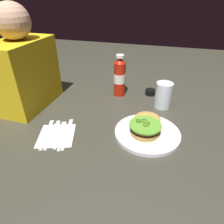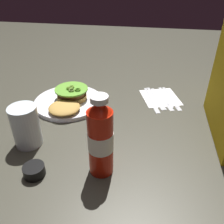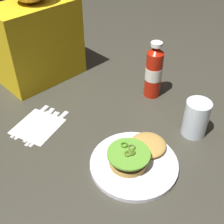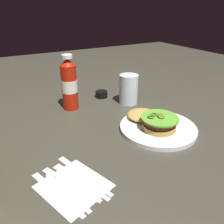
{
  "view_description": "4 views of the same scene",
  "coord_description": "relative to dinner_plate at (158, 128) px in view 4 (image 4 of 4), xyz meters",
  "views": [
    {
      "loc": [
        -0.79,
        -0.15,
        0.52
      ],
      "look_at": [
        -0.05,
        0.06,
        0.04
      ],
      "focal_mm": 31.46,
      "sensor_mm": 36.0,
      "label": 1
    },
    {
      "loc": [
        0.69,
        0.2,
        0.49
      ],
      "look_at": [
        -0.0,
        0.08,
        0.05
      ],
      "focal_mm": 38.15,
      "sensor_mm": 36.0,
      "label": 2
    },
    {
      "loc": [
        -0.58,
        -0.5,
        0.72
      ],
      "look_at": [
        -0.02,
        0.08,
        0.06
      ],
      "focal_mm": 47.18,
      "sensor_mm": 36.0,
      "label": 3
    },
    {
      "loc": [
        -0.64,
        0.38,
        0.42
      ],
      "look_at": [
        -0.06,
        0.05,
        0.09
      ],
      "focal_mm": 36.0,
      "sensor_mm": 36.0,
      "label": 4
    }
  ],
  "objects": [
    {
      "name": "ground_plane",
      "position": [
        0.11,
        0.11,
        -0.01
      ],
      "size": [
        3.0,
        3.0,
        0.0
      ],
      "primitive_type": "plane",
      "color": "#37362B"
    },
    {
      "name": "dinner_plate",
      "position": [
        0.0,
        0.0,
        0.0
      ],
      "size": [
        0.28,
        0.28,
        0.02
      ],
      "primitive_type": "cylinder",
      "color": "white",
      "rests_on": "ground_plane"
    },
    {
      "name": "burger_sandwich",
      "position": [
        0.02,
        0.01,
        0.03
      ],
      "size": [
        0.22,
        0.13,
        0.05
      ],
      "color": "#B4883F",
      "rests_on": "dinner_plate"
    },
    {
      "name": "ketchup_bottle",
      "position": [
        0.34,
        0.21,
        0.1
      ],
      "size": [
        0.07,
        0.07,
        0.23
      ],
      "color": "#B71B0A",
      "rests_on": "ground_plane"
    },
    {
      "name": "water_glass",
      "position": [
        0.26,
        -0.04,
        0.06
      ],
      "size": [
        0.08,
        0.08,
        0.13
      ],
      "primitive_type": "cylinder",
      "color": "silver",
      "rests_on": "ground_plane"
    },
    {
      "name": "condiment_cup",
      "position": [
        0.38,
        0.03,
        0.01
      ],
      "size": [
        0.06,
        0.06,
        0.03
      ],
      "primitive_type": "cylinder",
      "color": "black",
      "rests_on": "ground_plane"
    },
    {
      "name": "napkin",
      "position": [
        -0.11,
        0.37,
        -0.01
      ],
      "size": [
        0.19,
        0.19,
        0.0
      ],
      "primitive_type": "cube",
      "rotation": [
        0.0,
        0.0,
        0.33
      ],
      "color": "white",
      "rests_on": "ground_plane"
    },
    {
      "name": "butter_knife",
      "position": [
        -0.07,
        0.33,
        -0.0
      ],
      "size": [
        0.21,
        0.08,
        0.0
      ],
      "color": "silver",
      "rests_on": "napkin"
    },
    {
      "name": "fork_utensil",
      "position": [
        -0.09,
        0.35,
        -0.0
      ],
      "size": [
        0.19,
        0.09,
        0.0
      ],
      "color": "silver",
      "rests_on": "napkin"
    },
    {
      "name": "steak_knife",
      "position": [
        -0.09,
        0.38,
        -0.0
      ],
      "size": [
        0.19,
        0.1,
        0.0
      ],
      "color": "silver",
      "rests_on": "napkin"
    },
    {
      "name": "spoon_utensil",
      "position": [
        -0.09,
        0.4,
        -0.0
      ],
      "size": [
        0.18,
        0.06,
        0.0
      ],
      "color": "silver",
      "rests_on": "napkin"
    },
    {
      "name": "table_knife",
      "position": [
        -0.1,
        0.42,
        -0.0
      ],
      "size": [
        0.2,
        0.08,
        0.0
      ],
      "color": "silver",
      "rests_on": "napkin"
    }
  ]
}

